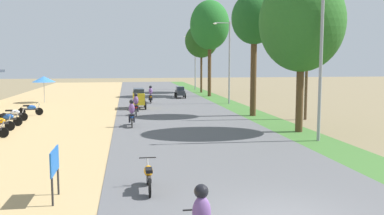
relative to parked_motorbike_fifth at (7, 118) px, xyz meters
name	(u,v)px	position (x,y,z in m)	size (l,w,h in m)	color
parked_motorbike_fifth	(7,118)	(0.00, 0.00, 0.00)	(1.80, 0.54, 0.94)	black
parked_motorbike_sixth	(14,114)	(-0.18, 2.25, 0.00)	(1.80, 0.54, 0.94)	black
parked_motorbike_seventh	(31,109)	(0.25, 5.17, 0.00)	(1.80, 0.54, 0.94)	black
street_signboard	(55,164)	(5.19, -14.61, 0.55)	(0.06, 1.30, 1.50)	#262628
vendor_umbrella	(44,79)	(-0.59, 14.90, 1.75)	(2.20, 2.20, 2.52)	#99999E
median_tree_nearest	(302,22)	(16.87, -4.62, 5.61)	(4.71, 4.71, 8.86)	#4C351E
median_tree_second	(254,20)	(16.37, 2.49, 6.43)	(3.28, 3.28, 8.89)	#4C351E
median_tree_third	(210,25)	(16.53, 19.62, 7.45)	(4.40, 4.40, 10.72)	#4C351E
median_tree_fourth	(201,41)	(16.59, 25.18, 5.98)	(4.11, 4.11, 8.60)	#4C351E
streetlamp_near	(321,50)	(16.76, -7.32, 4.03)	(3.16, 0.20, 7.85)	gray
streetlamp_mid	(229,56)	(16.76, 11.27, 3.91)	(3.16, 0.20, 7.61)	gray
streetlamp_far	(195,58)	(16.76, 30.95, 3.86)	(3.16, 0.20, 7.53)	gray
utility_pole_near	(307,50)	(19.47, 0.32, 4.21)	(1.80, 0.20, 9.14)	brown
car_van_yellow	(139,97)	(8.23, 8.32, 0.47)	(1.19, 2.41, 1.67)	gold
car_hatchback_charcoal	(180,92)	(12.91, 17.54, 0.19)	(1.04, 2.00, 1.23)	#282D33
motorbike_ahead_second	(149,175)	(7.89, -14.18, 0.02)	(0.54, 1.80, 0.94)	black
motorbike_ahead_third	(132,114)	(7.54, -1.33, 0.30)	(0.54, 1.80, 1.66)	black
motorbike_ahead_fourth	(136,105)	(7.91, 3.89, 0.30)	(0.54, 1.80, 1.66)	black
motorbike_ahead_fifth	(151,95)	(9.48, 12.82, 0.30)	(0.54, 1.80, 1.66)	black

